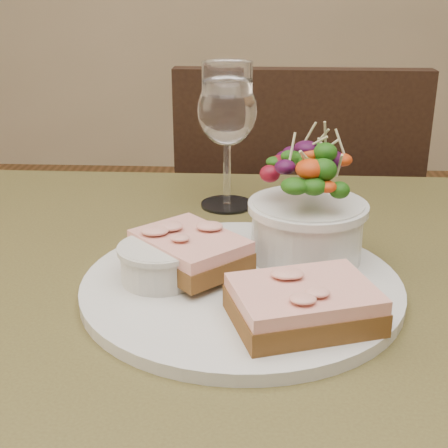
# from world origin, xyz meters

# --- Properties ---
(cafe_table) EXTENTS (0.80, 0.80, 0.75)m
(cafe_table) POSITION_xyz_m (0.00, 0.00, 0.65)
(cafe_table) COLOR #453B1D
(cafe_table) RESTS_ON ground
(chair_far) EXTENTS (0.42, 0.42, 0.90)m
(chair_far) POSITION_xyz_m (0.10, 0.66, 0.29)
(chair_far) COLOR black
(chair_far) RESTS_ON ground
(dinner_plate) EXTENTS (0.31, 0.31, 0.01)m
(dinner_plate) POSITION_xyz_m (0.01, 0.01, 0.76)
(dinner_plate) COLOR silver
(dinner_plate) RESTS_ON cafe_table
(sandwich_front) EXTENTS (0.14, 0.12, 0.03)m
(sandwich_front) POSITION_xyz_m (0.07, -0.07, 0.78)
(sandwich_front) COLOR #462F12
(sandwich_front) RESTS_ON dinner_plate
(sandwich_back) EXTENTS (0.13, 0.13, 0.03)m
(sandwich_back) POSITION_xyz_m (-0.04, 0.02, 0.79)
(sandwich_back) COLOR #462F12
(sandwich_back) RESTS_ON dinner_plate
(ramekin) EXTENTS (0.07, 0.07, 0.04)m
(ramekin) POSITION_xyz_m (-0.06, 0.00, 0.78)
(ramekin) COLOR beige
(ramekin) RESTS_ON dinner_plate
(salad_bowl) EXTENTS (0.11, 0.11, 0.13)m
(salad_bowl) POSITION_xyz_m (0.08, 0.06, 0.82)
(salad_bowl) COLOR silver
(salad_bowl) RESTS_ON dinner_plate
(garnish) EXTENTS (0.05, 0.04, 0.02)m
(garnish) POSITION_xyz_m (-0.05, 0.10, 0.77)
(garnish) COLOR #103609
(garnish) RESTS_ON dinner_plate
(wine_glass) EXTENTS (0.08, 0.08, 0.18)m
(wine_glass) POSITION_xyz_m (-0.01, 0.25, 0.87)
(wine_glass) COLOR white
(wine_glass) RESTS_ON cafe_table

